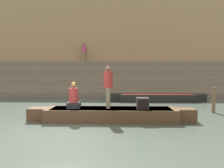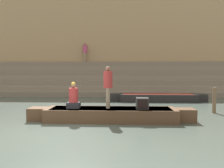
{
  "view_description": "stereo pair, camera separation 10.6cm",
  "coord_description": "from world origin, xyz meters",
  "views": [
    {
      "loc": [
        2.07,
        -7.41,
        2.02
      ],
      "look_at": [
        1.77,
        2.47,
        1.42
      ],
      "focal_mm": 35.0,
      "sensor_mm": 36.0,
      "label": 1
    },
    {
      "loc": [
        2.17,
        -7.4,
        2.02
      ],
      "look_at": [
        1.77,
        2.47,
        1.42
      ],
      "focal_mm": 35.0,
      "sensor_mm": 36.0,
      "label": 2
    }
  ],
  "objects": [
    {
      "name": "person_on_steps",
      "position": [
        -1.2,
        13.13,
        3.86
      ],
      "size": [
        0.38,
        0.38,
        1.75
      ],
      "rotation": [
        0.0,
        0.0,
        4.66
      ],
      "color": "gray",
      "rests_on": "ghat_steps"
    },
    {
      "name": "back_wall",
      "position": [
        0.0,
        14.05,
        4.41
      ],
      "size": [
        34.2,
        1.28,
        8.87
      ],
      "color": "tan",
      "rests_on": "ground"
    },
    {
      "name": "person_standing",
      "position": [
        1.66,
        1.33,
        1.48
      ],
      "size": [
        0.36,
        0.36,
        1.68
      ],
      "rotation": [
        0.0,
        0.0,
        -0.13
      ],
      "color": "gray",
      "rests_on": "rowboat_main"
    },
    {
      "name": "ground_plane",
      "position": [
        0.0,
        0.0,
        0.0
      ],
      "size": [
        120.0,
        120.0,
        0.0
      ],
      "primitive_type": "plane",
      "color": "#47544C"
    },
    {
      "name": "mooring_post",
      "position": [
        6.63,
        3.12,
        0.61
      ],
      "size": [
        0.17,
        0.17,
        1.22
      ],
      "primitive_type": "cylinder",
      "color": "brown",
      "rests_on": "ground"
    },
    {
      "name": "ghat_steps",
      "position": [
        0.0,
        11.83,
        1.02
      ],
      "size": [
        36.0,
        4.53,
        2.86
      ],
      "color": "gray",
      "rests_on": "ground"
    },
    {
      "name": "person_rowing",
      "position": [
        0.27,
        1.23,
        0.93
      ],
      "size": [
        0.51,
        0.4,
        1.06
      ],
      "rotation": [
        0.0,
        0.0,
        -0.03
      ],
      "color": "#28282D",
      "rests_on": "rowboat_main"
    },
    {
      "name": "moored_boat_shore",
      "position": [
        4.6,
        7.0,
        0.26
      ],
      "size": [
        6.33,
        1.17,
        0.49
      ],
      "rotation": [
        0.0,
        0.0,
        -0.0
      ],
      "color": "black",
      "rests_on": "ground"
    },
    {
      "name": "rowboat_main",
      "position": [
        1.77,
        1.27,
        0.27
      ],
      "size": [
        6.65,
        1.31,
        0.52
      ],
      "rotation": [
        0.0,
        0.0,
        0.02
      ],
      "color": "brown",
      "rests_on": "ground"
    },
    {
      "name": "tv_set",
      "position": [
        3.02,
        1.15,
        0.74
      ],
      "size": [
        0.47,
        0.43,
        0.44
      ],
      "rotation": [
        0.0,
        0.0,
        -0.11
      ],
      "color": "#2D2D2D",
      "rests_on": "rowboat_main"
    }
  ]
}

